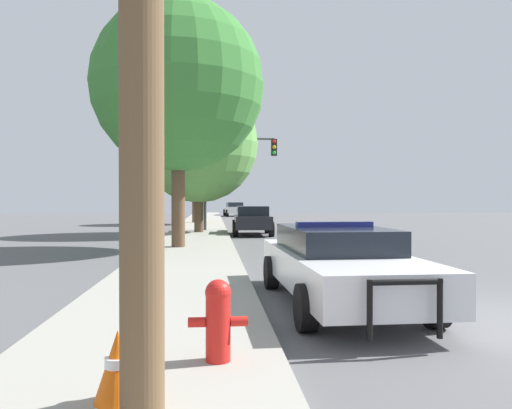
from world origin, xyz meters
name	(u,v)px	position (x,y,z in m)	size (l,w,h in m)	color
sidewalk_left	(158,325)	(-5.10, 0.00, 0.07)	(3.00, 110.00, 0.13)	#99968C
police_car	(338,262)	(-2.25, 1.45, 0.70)	(2.15, 5.40, 1.38)	white
fire_hydrant	(218,318)	(-4.30, -1.75, 0.57)	(0.61, 0.26, 0.83)	red
traffic_light	(235,163)	(-3.19, 19.74, 3.69)	(3.91, 0.35, 5.02)	#424247
car_background_distant	(234,209)	(-2.12, 44.61, 0.77)	(2.24, 4.21, 1.43)	silver
car_background_midblock	(252,220)	(-2.41, 17.67, 0.76)	(2.00, 3.95, 1.43)	black
tree_sidewalk_mid	(199,144)	(-5.05, 18.27, 4.55)	(5.93, 5.93, 7.39)	brown
tree_sidewalk_far	(194,165)	(-5.66, 28.56, 4.14)	(4.46, 4.46, 6.24)	brown
tree_sidewalk_near	(178,86)	(-5.54, 10.52, 5.67)	(5.93, 5.93, 8.52)	brown
traffic_cone	(118,365)	(-5.13, -2.69, 0.42)	(0.38, 0.38, 0.58)	orange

